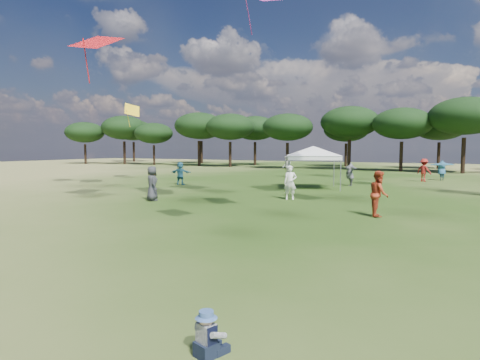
# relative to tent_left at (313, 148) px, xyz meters

# --- Properties ---
(tree_line) EXTENTS (108.78, 17.63, 7.77)m
(tree_line) POSITION_rel_tent_left_xyz_m (7.85, 24.58, 2.87)
(tree_line) COLOR black
(tree_line) RESTS_ON ground
(tent_left) EXTENTS (5.97, 5.97, 2.98)m
(tent_left) POSITION_rel_tent_left_xyz_m (0.00, 0.00, 0.00)
(tent_left) COLOR gray
(tent_left) RESTS_ON ground
(toddler) EXTENTS (0.44, 0.47, 0.59)m
(toddler) POSITION_rel_tent_left_xyz_m (5.15, -20.42, -2.29)
(toddler) COLOR black
(toddler) RESTS_ON ground
(festival_crowd) EXTENTS (28.05, 21.22, 1.87)m
(festival_crowd) POSITION_rel_tent_left_xyz_m (3.73, 1.85, -1.71)
(festival_crowd) COLOR #55545A
(festival_crowd) RESTS_ON ground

